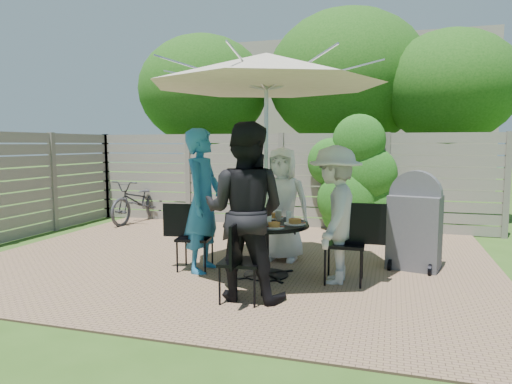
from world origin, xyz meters
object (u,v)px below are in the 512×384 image
(patio_table, at_px, (266,239))
(plate_back, at_px, (273,216))
(glass_left, at_px, (243,217))
(glass_right, at_px, (289,217))
(bbq_grill, at_px, (415,225))
(chair_front, at_px, (241,278))
(plate_extra, at_px, (274,226))
(umbrella, at_px, (266,70))
(person_back, at_px, (282,204))
(coffee_cup, at_px, (278,216))
(person_left, at_px, (203,201))
(person_right, at_px, (335,215))
(glass_back, at_px, (264,214))
(syrup_jug, at_px, (262,215))
(chair_back, at_px, (284,241))
(person_front, at_px, (245,212))
(glass_front, at_px, (269,221))
(bicycle, at_px, (139,201))
(chair_right, at_px, (346,260))
(plate_front, at_px, (258,226))
(plate_left, at_px, (238,219))
(chair_left, at_px, (194,251))

(patio_table, relative_size, plate_back, 3.97)
(glass_left, bearing_deg, glass_right, 21.99)
(glass_right, distance_m, bbq_grill, 1.70)
(chair_front, height_order, plate_extra, chair_front)
(umbrella, xyz_separation_m, glass_right, (0.26, 0.10, -1.76))
(person_back, distance_m, coffee_cup, 0.62)
(plate_back, bearing_deg, plate_extra, -74.75)
(person_left, relative_size, chair_front, 2.12)
(person_right, height_order, glass_back, person_right)
(glass_back, relative_size, syrup_jug, 0.88)
(coffee_cup, bearing_deg, chair_back, 97.69)
(chair_back, bearing_deg, person_front, -2.50)
(person_right, distance_m, glass_left, 1.10)
(person_left, height_order, glass_front, person_left)
(coffee_cup, bearing_deg, bicycle, 142.75)
(person_right, height_order, bicycle, person_right)
(patio_table, height_order, glass_back, glass_back)
(chair_back, height_order, person_back, person_back)
(chair_back, relative_size, coffee_cup, 6.96)
(chair_right, height_order, plate_front, chair_right)
(umbrella, height_order, glass_back, umbrella)
(glass_back, xyz_separation_m, glass_left, (-0.15, -0.36, 0.00))
(person_back, bearing_deg, glass_right, -70.30)
(plate_left, relative_size, bbq_grill, 0.20)
(person_left, distance_m, person_front, 1.17)
(glass_left, height_order, coffee_cup, glass_left)
(patio_table, relative_size, chair_front, 1.19)
(chair_right, distance_m, glass_back, 1.19)
(plate_left, xyz_separation_m, plate_extra, (0.54, -0.30, 0.00))
(chair_right, bearing_deg, glass_front, 15.20)
(chair_back, height_order, chair_left, chair_left)
(plate_left, height_order, glass_right, glass_right)
(umbrella, bearing_deg, plate_extra, -59.05)
(chair_front, xyz_separation_m, plate_extra, (0.18, 0.66, 0.44))
(plate_back, height_order, coffee_cup, coffee_cup)
(umbrella, bearing_deg, glass_back, 111.99)
(syrup_jug, bearing_deg, person_left, -176.29)
(person_right, relative_size, glass_front, 11.58)
(coffee_cup, bearing_deg, umbrella, -114.45)
(glass_back, bearing_deg, umbrella, -68.01)
(chair_front, bearing_deg, person_front, -3.90)
(person_right, height_order, syrup_jug, person_right)
(chair_front, distance_m, person_front, 0.68)
(umbrella, bearing_deg, glass_left, -158.01)
(chair_left, distance_m, person_right, 1.88)
(patio_table, relative_size, person_front, 0.55)
(chair_back, height_order, glass_right, chair_back)
(umbrella, bearing_deg, plate_left, 179.99)
(person_right, bearing_deg, syrup_jug, -93.22)
(chair_left, xyz_separation_m, bbq_grill, (2.72, 0.89, 0.33))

